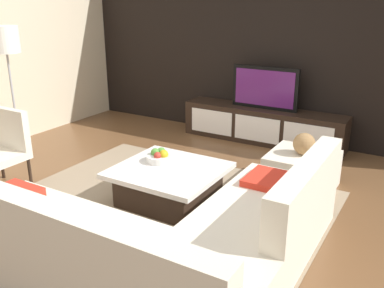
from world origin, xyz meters
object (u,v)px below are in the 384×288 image
object	(u,v)px
sectional_couch	(164,240)
decorative_ball	(304,144)
media_console	(263,125)
accent_chair_near	(2,145)
television	(265,88)
ottoman	(302,171)
floor_lamp	(6,47)
fruit_bowl	(160,157)
coffee_table	(169,184)

from	to	relation	value
sectional_couch	decorative_ball	xyz separation A→B (m)	(0.44, 2.02, 0.24)
media_console	decorative_ball	world-z (taller)	decorative_ball
media_console	sectional_couch	distance (m)	3.33
decorative_ball	accent_chair_near	bearing A→B (deg)	-150.27
media_console	television	world-z (taller)	television
ottoman	accent_chair_near	bearing A→B (deg)	-150.27
media_console	television	size ratio (longest dim) A/B	2.45
decorative_ball	sectional_couch	bearing A→B (deg)	-102.38
floor_lamp	fruit_bowl	distance (m)	2.44
sectional_couch	fruit_bowl	size ratio (longest dim) A/B	8.87
media_console	coffee_table	distance (m)	2.30
ottoman	decorative_ball	size ratio (longest dim) A/B	2.93
fruit_bowl	decorative_ball	world-z (taller)	decorative_ball
coffee_table	decorative_ball	bearing A→B (deg)	43.92
coffee_table	accent_chair_near	xyz separation A→B (m)	(-1.78, -0.60, 0.29)
ottoman	television	bearing A→B (deg)	127.16
coffee_table	accent_chair_near	size ratio (longest dim) A/B	1.20
coffee_table	accent_chair_near	bearing A→B (deg)	-161.41
fruit_bowl	television	bearing A→B (deg)	82.72
floor_lamp	coffee_table	bearing A→B (deg)	-1.93
floor_lamp	decorative_ball	world-z (taller)	floor_lamp
media_console	fruit_bowl	size ratio (longest dim) A/B	8.42
sectional_couch	decorative_ball	distance (m)	2.08
television	sectional_couch	distance (m)	3.37
television	decorative_ball	bearing A→B (deg)	-52.84
television	ottoman	xyz separation A→B (m)	(0.96, -1.27, -0.60)
coffee_table	decorative_ball	distance (m)	1.51
television	accent_chair_near	bearing A→B (deg)	-122.95
media_console	sectional_couch	xyz separation A→B (m)	(0.52, -3.29, 0.03)
media_console	coffee_table	size ratio (longest dim) A/B	2.26
sectional_couch	coffee_table	world-z (taller)	sectional_couch
floor_lamp	media_console	bearing A→B (deg)	41.43
accent_chair_near	decorative_ball	size ratio (longest dim) A/B	3.64
sectional_couch	fruit_bowl	world-z (taller)	sectional_couch
ottoman	media_console	bearing A→B (deg)	127.17
coffee_table	floor_lamp	size ratio (longest dim) A/B	0.62
accent_chair_near	ottoman	distance (m)	3.28
sectional_couch	floor_lamp	distance (m)	3.42
television	sectional_couch	world-z (taller)	television
sectional_couch	floor_lamp	bearing A→B (deg)	160.43
sectional_couch	accent_chair_near	world-z (taller)	accent_chair_near
sectional_couch	floor_lamp	xyz separation A→B (m)	(-3.03, 1.08, 1.15)
accent_chair_near	floor_lamp	world-z (taller)	floor_lamp
ottoman	fruit_bowl	bearing A→B (deg)	-143.44
television	decorative_ball	size ratio (longest dim) A/B	4.03
media_console	sectional_couch	world-z (taller)	sectional_couch
media_console	floor_lamp	xyz separation A→B (m)	(-2.51, -2.22, 1.18)
fruit_bowl	decorative_ball	size ratio (longest dim) A/B	1.17
accent_chair_near	fruit_bowl	world-z (taller)	accent_chair_near
television	ottoman	size ratio (longest dim) A/B	1.37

